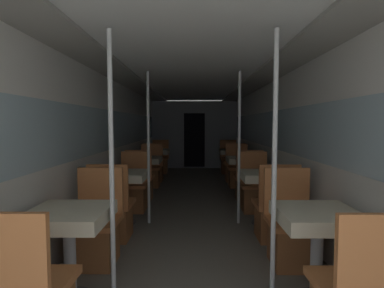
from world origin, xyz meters
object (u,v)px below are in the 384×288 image
Objects in this scene: support_pole_left_1 at (148,148)px; chair_right_near_2 at (248,185)px; dining_table_left_0 at (69,222)px; chair_left_near_1 at (113,216)px; support_pole_right_1 at (239,148)px; chair_left_far_0 at (95,235)px; dining_table_right_1 at (263,179)px; chair_right_far_1 at (254,193)px; dining_table_right_0 at (318,223)px; chair_left_near_3 at (154,170)px; dining_table_right_3 at (231,153)px; chair_right_far_2 at (238,174)px; chair_left_near_2 at (140,185)px; dining_table_right_2 at (242,162)px; dining_table_left_1 at (124,179)px; chair_left_far_3 at (160,163)px; chair_right_far_0 at (291,236)px; support_pole_left_0 at (112,168)px; chair_left_far_2 at (150,174)px; chair_right_near_1 at (275,217)px; dining_table_left_2 at (146,162)px; support_pole_right_0 at (274,168)px; chair_right_near_3 at (234,170)px; dining_table_left_3 at (157,153)px; chair_left_far_1 at (133,193)px.

chair_right_near_2 is at bearing 37.60° from support_pole_left_1.
chair_left_near_1 is at bearing 90.00° from dining_table_left_0.
support_pole_right_1 reaches higher than chair_right_near_2.
chair_left_near_1 is (0.00, 0.61, 0.00)m from chair_left_far_0.
dining_table_right_1 is 0.77× the size of chair_right_far_1.
dining_table_right_0 is (1.57, -1.80, -0.42)m from support_pole_left_1.
chair_left_near_3 reaches higher than dining_table_right_3.
chair_right_far_2 is (1.90, 3.60, 0.00)m from chair_left_far_0.
chair_left_near_3 and chair_right_near_2 have the same top height.
chair_left_near_2 is at bearing 122.33° from dining_table_right_0.
dining_table_left_0 is at bearing -117.87° from dining_table_right_2.
chair_left_far_3 is at bearing 90.00° from dining_table_left_1.
chair_left_near_3 is at bearing 90.00° from chair_left_near_1.
chair_right_far_0 is at bearing -37.60° from support_pole_left_1.
dining_table_left_1 is 0.34× the size of support_pole_left_1.
chair_right_far_2 reaches higher than dining_table_right_0.
support_pole_left_1 is 2.96m from chair_right_far_2.
support_pole_left_0 is 3.12m from chair_left_near_2.
chair_left_far_2 is 0.44× the size of support_pole_right_1.
chair_left_near_1 is 2.00m from chair_right_far_0.
chair_left_near_3 is at bearing 90.00° from dining_table_left_1.
chair_right_near_1 is (1.90, 0.61, 0.00)m from chair_left_far_0.
dining_table_left_0 is at bearing -90.00° from chair_left_near_2.
dining_table_left_1 is 0.77× the size of chair_right_far_2.
dining_table_left_2 is 3.95m from support_pole_right_0.
chair_right_far_2 is at bearing 90.00° from dining_table_right_1.
support_pole_right_1 is at bearing 20.74° from chair_left_near_1.
support_pole_left_0 and support_pole_right_1 have the same top height.
support_pole_left_1 is 2.12m from chair_right_near_2.
dining_table_right_3 is (0.00, 3.60, 0.00)m from dining_table_right_1.
support_pole_right_0 is (1.57, -0.59, 0.75)m from chair_left_far_0.
chair_right_near_3 is (0.34, 4.81, -0.75)m from support_pole_right_0.
dining_table_left_2 is at bearing -57.67° from chair_right_far_0.
chair_left_far_0 is at bearing -128.26° from chair_right_near_2.
dining_table_left_2 and dining_table_right_1 have the same top height.
chair_right_near_3 is (1.90, -0.59, -0.33)m from dining_table_left_3.
chair_left_far_0 is 3.57m from dining_table_right_2.
dining_table_right_0 is (1.90, -1.80, 0.00)m from dining_table_left_1.
dining_table_right_0 is at bearing 128.49° from chair_left_far_1.
chair_left_far_3 is at bearing 90.00° from dining_table_left_2.
support_pole_left_0 is (0.34, -0.59, 0.75)m from chair_left_far_0.
chair_right_near_2 is at bearing 62.47° from support_pole_left_0.
chair_right_far_1 is at bearing -90.00° from dining_table_right_3.
chair_left_far_1 is at bearing 90.00° from chair_left_far_3.
dining_table_right_2 is (0.00, 3.60, 0.00)m from dining_table_right_0.
dining_table_right_2 is (-0.00, 1.21, 0.33)m from chair_right_far_1.
chair_left_far_0 is at bearing -105.58° from support_pole_left_1.
dining_table_right_3 is 0.68m from chair_right_near_3.
support_pole_right_1 is at bearing -95.34° from dining_table_right_3.
chair_right_near_2 and chair_right_near_3 have the same top height.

